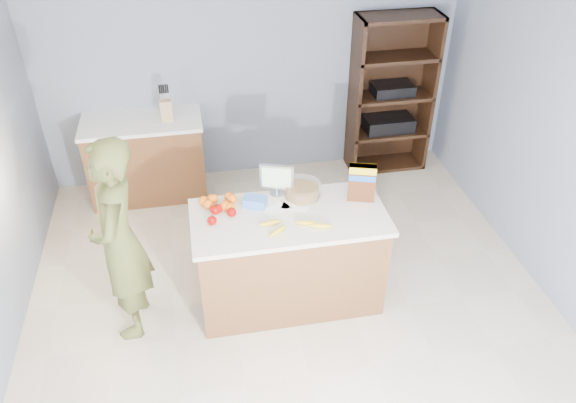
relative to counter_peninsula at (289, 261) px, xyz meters
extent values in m
cube|color=beige|center=(0.00, -0.30, -0.42)|extent=(4.50, 5.00, 0.02)
cube|color=gray|center=(0.00, 2.20, 0.83)|extent=(4.50, 0.02, 2.50)
cube|color=white|center=(0.00, -0.30, 2.08)|extent=(4.50, 5.00, 0.02)
cube|color=brown|center=(0.00, 0.00, 0.01)|extent=(1.50, 0.70, 0.86)
cube|color=silver|center=(0.00, 0.00, 0.46)|extent=(1.56, 0.76, 0.04)
cube|color=black|center=(0.00, 0.00, -0.37)|extent=(1.46, 0.66, 0.10)
cube|color=brown|center=(-1.20, 1.90, 0.01)|extent=(1.20, 0.60, 0.86)
cube|color=white|center=(-1.20, 1.90, 0.46)|extent=(1.24, 0.62, 0.04)
cube|color=black|center=(1.55, 2.18, 0.48)|extent=(0.90, 0.04, 1.80)
cube|color=black|center=(1.12, 2.00, 0.48)|extent=(0.04, 0.40, 1.80)
cube|color=black|center=(1.98, 2.00, 0.48)|extent=(0.04, 0.40, 1.80)
cube|color=black|center=(1.55, 2.00, -0.40)|extent=(0.90, 0.40, 0.04)
cube|color=black|center=(1.55, 2.00, 0.03)|extent=(0.90, 0.40, 0.04)
cube|color=black|center=(1.55, 2.00, 0.48)|extent=(0.90, 0.40, 0.04)
cube|color=black|center=(1.55, 2.00, 0.93)|extent=(0.90, 0.40, 0.04)
cube|color=black|center=(1.55, 2.00, 1.36)|extent=(0.90, 0.40, 0.04)
cube|color=black|center=(1.55, 2.00, 0.13)|extent=(0.55, 0.32, 0.16)
cube|color=black|center=(1.55, 2.00, 0.56)|extent=(0.45, 0.30, 0.12)
imported|color=#525727|center=(-1.31, -0.05, 0.45)|extent=(0.44, 0.65, 1.73)
cube|color=tan|center=(-0.92, 1.86, 0.59)|extent=(0.12, 0.10, 0.22)
cylinder|color=black|center=(-0.96, 1.86, 0.75)|extent=(0.02, 0.02, 0.09)
cylinder|color=black|center=(-0.94, 1.86, 0.75)|extent=(0.02, 0.02, 0.09)
cylinder|color=black|center=(-0.92, 1.86, 0.75)|extent=(0.02, 0.02, 0.09)
cylinder|color=black|center=(-0.90, 1.86, 0.75)|extent=(0.02, 0.02, 0.09)
cylinder|color=black|center=(-0.88, 1.86, 0.75)|extent=(0.02, 0.02, 0.09)
cube|color=white|center=(-0.09, 0.10, 0.49)|extent=(0.25, 0.19, 0.00)
cube|color=white|center=(0.07, 0.11, 0.49)|extent=(0.25, 0.20, 0.00)
ellipsoid|color=yellow|center=(-0.17, -0.10, 0.50)|extent=(0.19, 0.07, 0.04)
ellipsoid|color=yellow|center=(-0.13, -0.21, 0.50)|extent=(0.17, 0.14, 0.04)
ellipsoid|color=yellow|center=(0.11, -0.15, 0.50)|extent=(0.19, 0.09, 0.04)
ellipsoid|color=yellow|center=(0.21, -0.20, 0.50)|extent=(0.19, 0.08, 0.04)
sphere|color=#8E0602|center=(-0.55, 0.14, 0.52)|extent=(0.08, 0.08, 0.08)
sphere|color=#8E0602|center=(-0.45, 0.07, 0.52)|extent=(0.08, 0.08, 0.08)
sphere|color=#8E0602|center=(-0.61, -0.01, 0.52)|extent=(0.08, 0.08, 0.08)
sphere|color=#8E0602|center=(-0.57, 0.13, 0.52)|extent=(0.08, 0.08, 0.08)
sphere|color=orange|center=(-0.62, 0.21, 0.53)|extent=(0.08, 0.08, 0.08)
sphere|color=orange|center=(-0.59, 0.28, 0.53)|extent=(0.08, 0.08, 0.08)
sphere|color=orange|center=(-0.45, 0.13, 0.53)|extent=(0.08, 0.08, 0.08)
sphere|color=orange|center=(-0.44, 0.28, 0.53)|extent=(0.08, 0.08, 0.08)
sphere|color=orange|center=(-0.65, 0.26, 0.53)|extent=(0.08, 0.08, 0.08)
sphere|color=orange|center=(-0.49, 0.17, 0.53)|extent=(0.08, 0.08, 0.08)
sphere|color=orange|center=(-0.43, 0.25, 0.53)|extent=(0.08, 0.08, 0.08)
sphere|color=orange|center=(-0.58, 0.28, 0.53)|extent=(0.08, 0.08, 0.08)
cube|color=blue|center=(-0.25, 0.18, 0.52)|extent=(0.21, 0.18, 0.08)
cylinder|color=#267219|center=(0.16, 0.24, 0.53)|extent=(0.27, 0.27, 0.09)
cylinder|color=white|center=(0.16, 0.24, 0.55)|extent=(0.30, 0.30, 0.13)
cylinder|color=silver|center=(-0.04, 0.31, 0.49)|extent=(0.12, 0.12, 0.01)
cylinder|color=silver|center=(-0.04, 0.31, 0.52)|extent=(0.02, 0.02, 0.05)
cube|color=silver|center=(-0.04, 0.31, 0.66)|extent=(0.28, 0.12, 0.22)
cube|color=yellow|center=(-0.05, 0.29, 0.66)|extent=(0.23, 0.08, 0.18)
cube|color=#592B14|center=(0.62, 0.11, 0.65)|extent=(0.23, 0.14, 0.33)
cube|color=yellow|center=(0.62, 0.11, 0.78)|extent=(0.23, 0.14, 0.06)
cube|color=blue|center=(0.62, 0.11, 0.71)|extent=(0.23, 0.14, 0.05)
camera|label=1|loc=(-0.67, -3.50, 3.14)|focal=35.00mm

